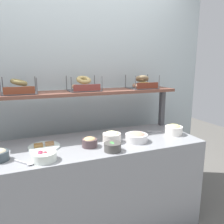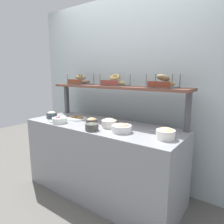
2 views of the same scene
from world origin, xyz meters
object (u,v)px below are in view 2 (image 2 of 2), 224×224
(bowl_veggie_mix, at_px, (92,127))
(bowl_lox_spread, at_px, (122,128))
(serving_spoon_near_plate, at_px, (156,132))
(bowl_egg_salad, at_px, (166,133))
(bowl_potato_salad, at_px, (109,123))
(bowl_tuna_salad, at_px, (52,115))
(serving_spoon_by_edge, at_px, (52,121))
(bowl_hummus, at_px, (92,121))
(serving_plate_white, at_px, (77,118))
(bagel_basket_sesame, at_px, (115,82))
(bowl_beet_salad, at_px, (59,120))
(bagel_basket_poppy, at_px, (80,81))
(bagel_basket_everything, at_px, (163,83))

(bowl_veggie_mix, bearing_deg, bowl_lox_spread, 24.58)
(serving_spoon_near_plate, bearing_deg, bowl_lox_spread, -147.03)
(bowl_egg_salad, distance_m, bowl_potato_salad, 0.65)
(bowl_potato_salad, distance_m, bowl_tuna_salad, 0.90)
(serving_spoon_by_edge, bearing_deg, bowl_hummus, 17.52)
(serving_spoon_by_edge, bearing_deg, bowl_egg_salad, 7.24)
(bowl_veggie_mix, xyz_separation_m, serving_plate_white, (-0.50, 0.28, -0.03))
(bowl_hummus, height_order, serving_plate_white, bowl_hummus)
(bowl_tuna_salad, bearing_deg, serving_spoon_near_plate, 7.27)
(bowl_hummus, xyz_separation_m, bagel_basket_sesame, (0.06, 0.37, 0.43))
(bowl_lox_spread, bearing_deg, bowl_egg_salad, 5.93)
(bowl_beet_salad, distance_m, bowl_lox_spread, 0.81)
(bowl_veggie_mix, distance_m, serving_spoon_by_edge, 0.65)
(serving_plate_white, bearing_deg, bowl_hummus, -18.41)
(bagel_basket_sesame, bearing_deg, bowl_veggie_mix, -81.03)
(bowl_lox_spread, distance_m, bowl_tuna_salad, 1.11)
(bowl_veggie_mix, bearing_deg, bowl_egg_salad, 13.62)
(bowl_tuna_salad, distance_m, bagel_basket_poppy, 0.60)
(bowl_tuna_salad, distance_m, serving_spoon_near_plate, 1.40)
(bowl_potato_salad, relative_size, bowl_tuna_salad, 1.21)
(bowl_veggie_mix, xyz_separation_m, bagel_basket_everything, (0.54, 0.51, 0.44))
(bowl_beet_salad, bearing_deg, bowl_lox_spread, 7.97)
(bowl_tuna_salad, bearing_deg, bowl_potato_salad, 3.96)
(bowl_tuna_salad, bearing_deg, bowl_beet_salad, -22.02)
(serving_spoon_near_plate, distance_m, bagel_basket_sesame, 0.83)
(bowl_hummus, height_order, serving_spoon_by_edge, bowl_hummus)
(serving_plate_white, distance_m, bagel_basket_sesame, 0.67)
(bowl_veggie_mix, bearing_deg, bagel_basket_sesame, 98.97)
(bowl_hummus, xyz_separation_m, serving_spoon_by_edge, (-0.50, -0.16, -0.04))
(bowl_veggie_mix, bearing_deg, serving_spoon_by_edge, 179.88)
(bowl_egg_salad, height_order, bagel_basket_poppy, bagel_basket_poppy)
(bowl_hummus, distance_m, bagel_basket_poppy, 0.76)
(bowl_egg_salad, bearing_deg, bowl_tuna_salad, -178.61)
(bowl_tuna_salad, relative_size, serving_spoon_by_edge, 0.96)
(bowl_veggie_mix, height_order, bagel_basket_poppy, bagel_basket_poppy)
(serving_spoon_near_plate, bearing_deg, bowl_hummus, -167.69)
(serving_plate_white, bearing_deg, bowl_lox_spread, -10.83)
(serving_plate_white, height_order, serving_spoon_by_edge, serving_plate_white)
(bowl_potato_salad, distance_m, bowl_veggie_mix, 0.21)
(bowl_tuna_salad, xyz_separation_m, bagel_basket_poppy, (0.17, 0.38, 0.43))
(bowl_beet_salad, bearing_deg, serving_plate_white, 85.00)
(bowl_potato_salad, xyz_separation_m, bowl_hummus, (-0.22, -0.04, -0.01))
(bagel_basket_poppy, bearing_deg, bowl_lox_spread, -22.64)
(bowl_hummus, relative_size, serving_plate_white, 0.51)
(serving_plate_white, xyz_separation_m, bagel_basket_poppy, (-0.16, 0.24, 0.47))
(bowl_potato_salad, distance_m, bagel_basket_everything, 0.71)
(bagel_basket_poppy, xyz_separation_m, bagel_basket_everything, (1.20, -0.01, 0.00))
(bowl_tuna_salad, height_order, bowl_veggie_mix, bowl_tuna_salad)
(serving_spoon_near_plate, distance_m, bagel_basket_everything, 0.51)
(bagel_basket_poppy, height_order, bagel_basket_sesame, bagel_basket_sesame)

